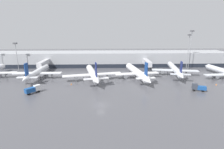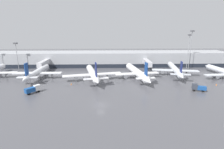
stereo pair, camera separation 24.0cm
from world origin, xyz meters
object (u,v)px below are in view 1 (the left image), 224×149
(parked_jet_2, at_px, (93,74))
(apron_light_mast_4, at_px, (16,48))
(parked_jet_3, at_px, (37,72))
(service_truck_0, at_px, (33,89))
(parked_jet_0, at_px, (175,69))
(traffic_cone_2, at_px, (144,80))
(apron_light_mast_2, at_px, (191,40))
(traffic_cone_3, at_px, (216,84))
(apron_light_mast_3, at_px, (189,42))
(traffic_cone_1, at_px, (71,84))
(parked_jet_5, at_px, (137,72))
(service_truck_1, at_px, (198,87))

(parked_jet_2, xyz_separation_m, apron_light_mast_4, (-45.32, 22.38, 9.59))
(parked_jet_3, relative_size, service_truck_0, 5.62)
(parked_jet_0, xyz_separation_m, traffic_cone_2, (-18.16, -9.04, -2.85))
(apron_light_mast_4, bearing_deg, service_truck_0, -58.24)
(apron_light_mast_2, bearing_deg, traffic_cone_3, -93.44)
(apron_light_mast_2, height_order, apron_light_mast_3, apron_light_mast_2)
(apron_light_mast_2, distance_m, apron_light_mast_4, 101.27)
(parked_jet_2, distance_m, traffic_cone_1, 11.45)
(traffic_cone_2, bearing_deg, parked_jet_2, 175.99)
(parked_jet_3, relative_size, parked_jet_5, 0.85)
(traffic_cone_1, bearing_deg, traffic_cone_3, -2.43)
(parked_jet_5, height_order, apron_light_mast_2, apron_light_mast_2)
(traffic_cone_1, height_order, apron_light_mast_3, apron_light_mast_3)
(parked_jet_0, bearing_deg, service_truck_1, -169.52)
(parked_jet_2, height_order, apron_light_mast_4, apron_light_mast_4)
(service_truck_0, xyz_separation_m, traffic_cone_2, (45.10, 14.88, -1.24))
(traffic_cone_3, xyz_separation_m, apron_light_mast_2, (1.87, 31.09, 17.07))
(apron_light_mast_3, bearing_deg, traffic_cone_1, -154.89)
(parked_jet_0, distance_m, service_truck_0, 67.65)
(apron_light_mast_2, bearing_deg, apron_light_mast_4, 179.68)
(traffic_cone_3, height_order, apron_light_mast_4, apron_light_mast_4)
(parked_jet_5, height_order, service_truck_0, parked_jet_5)
(parked_jet_0, bearing_deg, parked_jet_2, 109.68)
(traffic_cone_1, relative_size, traffic_cone_2, 1.10)
(parked_jet_2, relative_size, parked_jet_5, 0.88)
(apron_light_mast_4, bearing_deg, traffic_cone_1, -38.52)
(traffic_cone_3, bearing_deg, apron_light_mast_3, 87.25)
(parked_jet_0, height_order, parked_jet_3, parked_jet_3)
(traffic_cone_3, xyz_separation_m, apron_light_mast_3, (1.58, 32.88, 15.56))
(parked_jet_5, xyz_separation_m, service_truck_0, (-42.68, -19.65, -1.31))
(parked_jet_5, distance_m, traffic_cone_2, 5.92)
(parked_jet_5, distance_m, apron_light_mast_2, 41.75)
(traffic_cone_2, bearing_deg, parked_jet_0, 26.46)
(apron_light_mast_3, xyz_separation_m, apron_light_mast_4, (-100.87, -1.23, -3.09))
(traffic_cone_2, bearing_deg, apron_light_mast_3, 38.61)
(service_truck_1, bearing_deg, apron_light_mast_3, -89.20)
(apron_light_mast_4, bearing_deg, service_truck_1, -23.75)
(traffic_cone_1, bearing_deg, apron_light_mast_4, 141.48)
(apron_light_mast_2, height_order, apron_light_mast_4, apron_light_mast_2)
(parked_jet_5, height_order, traffic_cone_3, parked_jet_5)
(parked_jet_5, bearing_deg, parked_jet_2, 89.97)
(parked_jet_0, bearing_deg, parked_jet_3, 102.82)
(parked_jet_0, bearing_deg, traffic_cone_3, -134.61)
(apron_light_mast_3, bearing_deg, service_truck_1, -108.35)
(parked_jet_2, relative_size, traffic_cone_2, 45.37)
(service_truck_0, height_order, apron_light_mast_3, apron_light_mast_3)
(apron_light_mast_2, bearing_deg, parked_jet_2, -158.66)
(parked_jet_0, relative_size, apron_light_mast_2, 1.52)
(parked_jet_0, distance_m, traffic_cone_1, 52.91)
(apron_light_mast_2, bearing_deg, apron_light_mast_3, 99.25)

